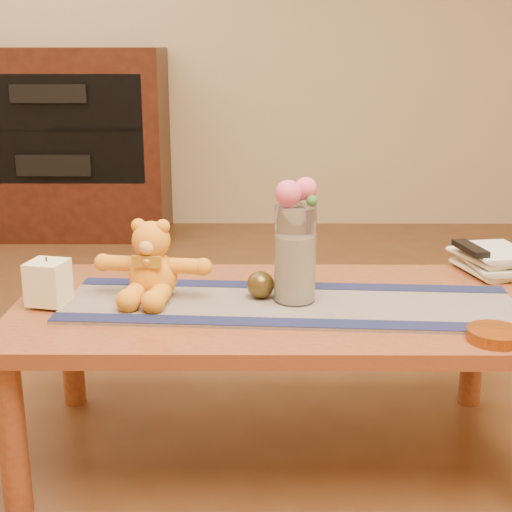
{
  "coord_description": "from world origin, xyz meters",
  "views": [
    {
      "loc": [
        -0.04,
        -1.87,
        1.12
      ],
      "look_at": [
        -0.05,
        0.0,
        0.58
      ],
      "focal_mm": 51.4,
      "sensor_mm": 36.0,
      "label": 1
    }
  ],
  "objects_px": {
    "bronze_ball": "(261,285)",
    "amber_dish": "(495,335)",
    "glass_vase": "(295,254)",
    "teddy_bear": "(152,260)",
    "book_bottom": "(467,271)",
    "tv_remote": "(470,248)",
    "pillar_candle": "(48,282)"
  },
  "relations": [
    {
      "from": "bronze_ball",
      "to": "pillar_candle",
      "type": "bearing_deg",
      "value": -175.73
    },
    {
      "from": "pillar_candle",
      "to": "bronze_ball",
      "type": "bearing_deg",
      "value": 4.27
    },
    {
      "from": "book_bottom",
      "to": "teddy_bear",
      "type": "bearing_deg",
      "value": 179.06
    },
    {
      "from": "book_bottom",
      "to": "amber_dish",
      "type": "relative_size",
      "value": 1.66
    },
    {
      "from": "pillar_candle",
      "to": "bronze_ball",
      "type": "xyz_separation_m",
      "value": [
        0.56,
        0.04,
        -0.02
      ]
    },
    {
      "from": "book_bottom",
      "to": "tv_remote",
      "type": "height_order",
      "value": "tv_remote"
    },
    {
      "from": "teddy_bear",
      "to": "bronze_ball",
      "type": "bearing_deg",
      "value": 5.85
    },
    {
      "from": "glass_vase",
      "to": "bronze_ball",
      "type": "height_order",
      "value": "glass_vase"
    },
    {
      "from": "teddy_bear",
      "to": "bronze_ball",
      "type": "xyz_separation_m",
      "value": [
        0.29,
        -0.01,
        -0.06
      ]
    },
    {
      "from": "teddy_bear",
      "to": "pillar_candle",
      "type": "xyz_separation_m",
      "value": [
        -0.27,
        -0.05,
        -0.04
      ]
    },
    {
      "from": "glass_vase",
      "to": "book_bottom",
      "type": "xyz_separation_m",
      "value": [
        0.53,
        0.26,
        -0.13
      ]
    },
    {
      "from": "glass_vase",
      "to": "tv_remote",
      "type": "relative_size",
      "value": 1.62
    },
    {
      "from": "teddy_bear",
      "to": "tv_remote",
      "type": "relative_size",
      "value": 1.89
    },
    {
      "from": "teddy_bear",
      "to": "glass_vase",
      "type": "distance_m",
      "value": 0.39
    },
    {
      "from": "bronze_ball",
      "to": "amber_dish",
      "type": "bearing_deg",
      "value": -26.71
    },
    {
      "from": "glass_vase",
      "to": "amber_dish",
      "type": "distance_m",
      "value": 0.54
    },
    {
      "from": "tv_remote",
      "to": "amber_dish",
      "type": "bearing_deg",
      "value": -110.11
    },
    {
      "from": "tv_remote",
      "to": "bronze_ball",
      "type": "bearing_deg",
      "value": -171.78
    },
    {
      "from": "pillar_candle",
      "to": "bronze_ball",
      "type": "height_order",
      "value": "pillar_candle"
    },
    {
      "from": "pillar_candle",
      "to": "book_bottom",
      "type": "bearing_deg",
      "value": 13.21
    },
    {
      "from": "pillar_candle",
      "to": "glass_vase",
      "type": "height_order",
      "value": "glass_vase"
    },
    {
      "from": "book_bottom",
      "to": "glass_vase",
      "type": "bearing_deg",
      "value": -168.79
    },
    {
      "from": "teddy_bear",
      "to": "book_bottom",
      "type": "distance_m",
      "value": 0.95
    },
    {
      "from": "teddy_bear",
      "to": "glass_vase",
      "type": "bearing_deg",
      "value": 3.11
    },
    {
      "from": "glass_vase",
      "to": "book_bottom",
      "type": "height_order",
      "value": "glass_vase"
    },
    {
      "from": "teddy_bear",
      "to": "pillar_candle",
      "type": "height_order",
      "value": "teddy_bear"
    },
    {
      "from": "glass_vase",
      "to": "bronze_ball",
      "type": "xyz_separation_m",
      "value": [
        -0.09,
        0.02,
        -0.09
      ]
    },
    {
      "from": "bronze_ball",
      "to": "tv_remote",
      "type": "relative_size",
      "value": 0.47
    },
    {
      "from": "pillar_candle",
      "to": "bronze_ball",
      "type": "relative_size",
      "value": 1.54
    },
    {
      "from": "pillar_candle",
      "to": "amber_dish",
      "type": "relative_size",
      "value": 0.86
    },
    {
      "from": "book_bottom",
      "to": "tv_remote",
      "type": "xyz_separation_m",
      "value": [
        0.0,
        -0.01,
        0.07
      ]
    },
    {
      "from": "bronze_ball",
      "to": "amber_dish",
      "type": "distance_m",
      "value": 0.62
    }
  ]
}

